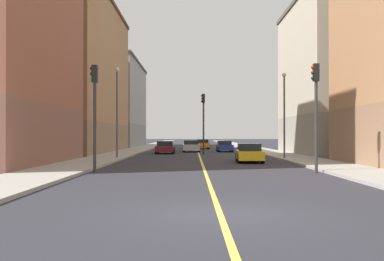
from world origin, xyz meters
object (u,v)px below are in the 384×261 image
(traffic_light_right_near, at_px, (96,103))
(building_left_mid, at_px, (340,77))
(traffic_light_left_near, at_px, (318,102))
(car_blue, at_px, (227,146))
(car_silver, at_px, (193,146))
(car_orange, at_px, (205,144))
(car_maroon, at_px, (167,147))
(street_lamp_left_near, at_px, (286,106))
(car_yellow, at_px, (251,153))
(traffic_light_median_far, at_px, (205,115))
(building_right_midblock, at_px, (75,77))
(building_right_distant, at_px, (115,104))
(street_lamp_right_near, at_px, (119,103))

(traffic_light_right_near, bearing_deg, building_left_mid, 47.62)
(traffic_light_left_near, relative_size, car_blue, 1.42)
(car_silver, relative_size, car_orange, 0.95)
(car_maroon, bearing_deg, street_lamp_left_near, -47.04)
(traffic_light_right_near, bearing_deg, car_orange, 80.69)
(traffic_light_left_near, xyz_separation_m, car_blue, (-2.61, 28.93, -3.05))
(car_yellow, relative_size, car_blue, 1.03)
(traffic_light_median_far, bearing_deg, building_right_midblock, 161.59)
(building_right_distant, xyz_separation_m, car_orange, (14.77, -11.46, -6.41))
(traffic_light_right_near, relative_size, car_silver, 1.33)
(building_right_midblock, relative_size, car_yellow, 5.93)
(street_lamp_left_near, bearing_deg, building_right_distant, 118.08)
(traffic_light_left_near, xyz_separation_m, car_yellow, (-2.31, 8.85, -3.03))
(building_right_midblock, height_order, car_maroon, building_right_midblock)
(car_silver, bearing_deg, street_lamp_left_near, -64.52)
(building_left_mid, height_order, traffic_light_median_far, building_left_mid)
(building_right_distant, height_order, street_lamp_left_near, building_right_distant)
(building_right_midblock, relative_size, car_orange, 5.48)
(traffic_light_left_near, distance_m, street_lamp_right_near, 17.86)
(street_lamp_left_near, bearing_deg, car_silver, 115.48)
(building_right_midblock, bearing_deg, traffic_light_right_near, -72.82)
(car_orange, bearing_deg, car_blue, -78.38)
(traffic_light_right_near, relative_size, street_lamp_right_near, 0.77)
(traffic_light_right_near, bearing_deg, street_lamp_right_near, 94.40)
(building_right_distant, xyz_separation_m, car_silver, (13.16, -22.97, -6.40))
(car_yellow, xyz_separation_m, car_orange, (-2.59, 31.23, 0.00))
(car_blue, bearing_deg, street_lamp_right_near, -121.35)
(street_lamp_right_near, relative_size, car_orange, 1.64)
(traffic_light_right_near, distance_m, street_lamp_right_near, 12.84)
(building_right_midblock, bearing_deg, building_right_distant, 90.00)
(car_yellow, xyz_separation_m, car_silver, (-4.21, 19.72, 0.01))
(street_lamp_left_near, height_order, car_maroon, street_lamp_left_near)
(building_left_mid, xyz_separation_m, traffic_light_median_far, (-13.51, 0.13, -3.82))
(building_right_midblock, relative_size, car_blue, 6.09)
(building_right_distant, height_order, traffic_light_median_far, building_right_distant)
(building_left_mid, distance_m, car_yellow, 18.00)
(car_yellow, bearing_deg, traffic_light_left_near, -75.37)
(car_yellow, bearing_deg, traffic_light_right_near, -136.00)
(building_left_mid, relative_size, building_right_midblock, 0.70)
(traffic_light_left_near, relative_size, traffic_light_right_near, 1.01)
(traffic_light_right_near, height_order, street_lamp_left_near, street_lamp_left_near)
(building_right_distant, distance_m, car_silver, 27.23)
(building_right_distant, distance_m, traffic_light_right_near, 52.29)
(building_left_mid, relative_size, traffic_light_left_near, 2.99)
(building_left_mid, relative_size, street_lamp_right_near, 2.32)
(building_right_midblock, distance_m, street_lamp_right_near, 16.02)
(traffic_light_left_near, xyz_separation_m, traffic_light_right_near, (-11.47, 0.00, -0.04))
(traffic_light_right_near, bearing_deg, car_yellow, 44.00)
(traffic_light_median_far, relative_size, street_lamp_left_near, 0.89)
(building_right_distant, distance_m, traffic_light_median_far, 33.25)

